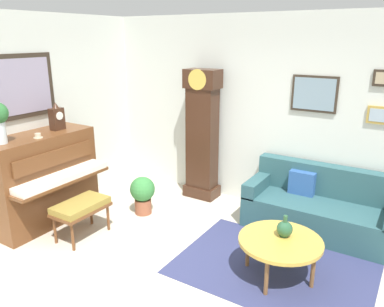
# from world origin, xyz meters

# --- Properties ---
(ground_plane) EXTENTS (6.40, 6.00, 0.10)m
(ground_plane) POSITION_xyz_m (0.00, 0.00, -0.05)
(ground_plane) COLOR beige
(wall_left) EXTENTS (0.13, 4.90, 2.80)m
(wall_left) POSITION_xyz_m (-2.60, 0.01, 1.41)
(wall_left) COLOR silver
(wall_left) RESTS_ON ground_plane
(wall_back) EXTENTS (5.30, 0.13, 2.80)m
(wall_back) POSITION_xyz_m (0.02, 2.40, 1.40)
(wall_back) COLOR silver
(wall_back) RESTS_ON ground_plane
(area_rug) EXTENTS (2.10, 1.50, 0.01)m
(area_rug) POSITION_xyz_m (0.86, 0.79, 0.00)
(area_rug) COLOR navy
(area_rug) RESTS_ON ground_plane
(piano) EXTENTS (0.87, 1.44, 1.25)m
(piano) POSITION_xyz_m (-2.23, 0.21, 0.63)
(piano) COLOR brown
(piano) RESTS_ON ground_plane
(piano_bench) EXTENTS (0.42, 0.70, 0.48)m
(piano_bench) POSITION_xyz_m (-1.48, 0.17, 0.41)
(piano_bench) COLOR brown
(piano_bench) RESTS_ON ground_plane
(grandfather_clock) EXTENTS (0.52, 0.34, 2.03)m
(grandfather_clock) POSITION_xyz_m (-0.84, 2.11, 0.96)
(grandfather_clock) COLOR #3D2316
(grandfather_clock) RESTS_ON ground_plane
(couch) EXTENTS (1.90, 0.80, 0.84)m
(couch) POSITION_xyz_m (1.06, 1.97, 0.31)
(couch) COLOR #2D565B
(couch) RESTS_ON ground_plane
(coffee_table) EXTENTS (0.88, 0.88, 0.45)m
(coffee_table) POSITION_xyz_m (0.96, 0.69, 0.41)
(coffee_table) COLOR gold
(coffee_table) RESTS_ON ground_plane
(mantel_clock) EXTENTS (0.13, 0.18, 0.38)m
(mantel_clock) POSITION_xyz_m (-2.23, 0.54, 1.42)
(mantel_clock) COLOR #3D2316
(mantel_clock) RESTS_ON piano
(teacup) EXTENTS (0.12, 0.12, 0.06)m
(teacup) POSITION_xyz_m (-2.08, 0.12, 1.27)
(teacup) COLOR beige
(teacup) RESTS_ON piano
(green_jug) EXTENTS (0.17, 0.17, 0.24)m
(green_jug) POSITION_xyz_m (0.96, 0.78, 0.53)
(green_jug) COLOR #234C33
(green_jug) RESTS_ON coffee_table
(potted_plant) EXTENTS (0.36, 0.36, 0.56)m
(potted_plant) POSITION_xyz_m (-1.24, 1.11, 0.32)
(potted_plant) COLOR #935138
(potted_plant) RESTS_ON ground_plane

